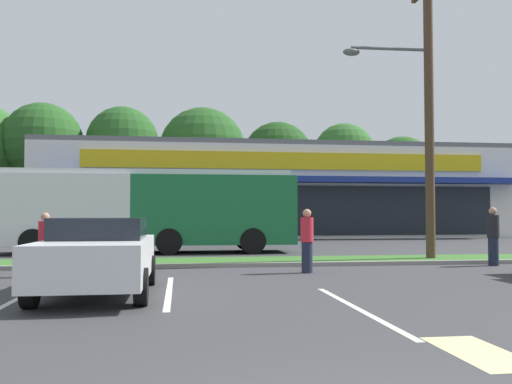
{
  "coord_description": "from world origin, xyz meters",
  "views": [
    {
      "loc": [
        -1.27,
        -3.3,
        1.54
      ],
      "look_at": [
        1.7,
        18.1,
        2.4
      ],
      "focal_mm": 38.92,
      "sensor_mm": 36.0,
      "label": 1
    }
  ],
  "objects": [
    {
      "name": "grass_median",
      "position": [
        0.0,
        14.0,
        0.06
      ],
      "size": [
        56.0,
        2.2,
        0.12
      ],
      "primitive_type": "cube",
      "color": "#386B28",
      "rests_on": "ground_plane"
    },
    {
      "name": "curb_lip",
      "position": [
        0.0,
        12.78,
        0.06
      ],
      "size": [
        56.0,
        0.24,
        0.12
      ],
      "primitive_type": "cube",
      "color": "gray",
      "rests_on": "ground_plane"
    },
    {
      "name": "parking_stripe_0",
      "position": [
        -4.17,
        7.38,
        0.0
      ],
      "size": [
        0.12,
        4.8,
        0.01
      ],
      "primitive_type": "cube",
      "color": "silver",
      "rests_on": "ground_plane"
    },
    {
      "name": "parking_stripe_1",
      "position": [
        -1.46,
        7.96,
        0.0
      ],
      "size": [
        0.12,
        4.8,
        0.01
      ],
      "primitive_type": "cube",
      "color": "silver",
      "rests_on": "ground_plane"
    },
    {
      "name": "parking_stripe_2",
      "position": [
        1.62,
        5.48,
        0.0
      ],
      "size": [
        0.12,
        4.8,
        0.01
      ],
      "primitive_type": "cube",
      "color": "silver",
      "rests_on": "ground_plane"
    },
    {
      "name": "lot_arrow",
      "position": [
        2.06,
        2.53,
        0.0
      ],
      "size": [
        0.7,
        1.6,
        0.01
      ],
      "primitive_type": "cube",
      "color": "beige",
      "rests_on": "ground_plane"
    },
    {
      "name": "storefront_building",
      "position": [
        5.49,
        36.01,
        3.08
      ],
      "size": [
        31.27,
        13.36,
        6.16
      ],
      "color": "silver",
      "rests_on": "ground_plane"
    },
    {
      "name": "tree_left",
      "position": [
        -12.3,
        43.49,
        7.34
      ],
      "size": [
        6.46,
        6.46,
        10.58
      ],
      "color": "#473323",
      "rests_on": "ground_plane"
    },
    {
      "name": "tree_mid_left",
      "position": [
        -6.04,
        44.31,
        7.57
      ],
      "size": [
        6.0,
        6.0,
        10.6
      ],
      "color": "#473323",
      "rests_on": "ground_plane"
    },
    {
      "name": "tree_mid",
      "position": [
        0.79,
        46.63,
        7.2
      ],
      "size": [
        7.83,
        7.83,
        11.13
      ],
      "color": "#473323",
      "rests_on": "ground_plane"
    },
    {
      "name": "tree_mid_right",
      "position": [
        7.5,
        45.68,
        6.65
      ],
      "size": [
        6.33,
        6.33,
        9.83
      ],
      "color": "#473323",
      "rests_on": "ground_plane"
    },
    {
      "name": "tree_right",
      "position": [
        13.68,
        45.66,
        6.98
      ],
      "size": [
        5.69,
        5.69,
        9.85
      ],
      "color": "#473323",
      "rests_on": "ground_plane"
    },
    {
      "name": "tree_far_right",
      "position": [
        18.64,
        44.24,
        5.65
      ],
      "size": [
        5.74,
        5.74,
        8.54
      ],
      "color": "#473323",
      "rests_on": "ground_plane"
    },
    {
      "name": "utility_pole",
      "position": [
        6.67,
        13.75,
        5.15
      ],
      "size": [
        3.03,
        2.4,
        9.62
      ],
      "color": "#4C3826",
      "rests_on": "ground_plane"
    },
    {
      "name": "city_bus",
      "position": [
        -2.5,
        19.11,
        1.76
      ],
      "size": [
        11.67,
        2.76,
        3.25
      ],
      "rotation": [
        0.0,
        0.0,
        3.13
      ],
      "color": "#196638",
      "rests_on": "ground_plane"
    },
    {
      "name": "car_0",
      "position": [
        -6.41,
        24.95,
        0.78
      ],
      "size": [
        4.13,
        1.89,
        1.53
      ],
      "color": "#B7B7BC",
      "rests_on": "ground_plane"
    },
    {
      "name": "car_1",
      "position": [
        -2.78,
        7.66,
        0.77
      ],
      "size": [
        2.0,
        4.47,
        1.47
      ],
      "rotation": [
        0.0,
        0.0,
        -1.57
      ],
      "color": "silver",
      "rests_on": "ground_plane"
    },
    {
      "name": "pedestrian_near_bench",
      "position": [
        8.05,
        12.17,
        0.88
      ],
      "size": [
        0.35,
        0.35,
        1.74
      ],
      "rotation": [
        0.0,
        0.0,
        1.79
      ],
      "color": "#1E2338",
      "rests_on": "ground_plane"
    },
    {
      "name": "pedestrian_by_pole",
      "position": [
        2.06,
        10.96,
        0.84
      ],
      "size": [
        0.34,
        0.34,
        1.68
      ],
      "rotation": [
        0.0,
        0.0,
        0.71
      ],
      "color": "#1E2338",
      "rests_on": "ground_plane"
    },
    {
      "name": "pedestrian_mid",
      "position": [
        -4.54,
        10.97,
        0.79
      ],
      "size": [
        0.32,
        0.32,
        1.58
      ],
      "rotation": [
        0.0,
        0.0,
        5.51
      ],
      "color": "black",
      "rests_on": "ground_plane"
    }
  ]
}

